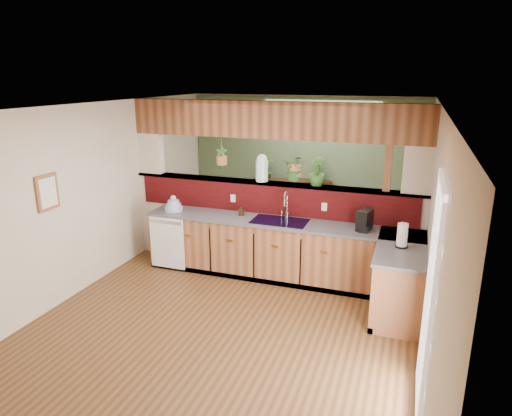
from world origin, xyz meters
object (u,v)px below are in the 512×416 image
(soap_dispenser, at_px, (241,210))
(shelving_console, at_px, (291,205))
(dish_stack, at_px, (174,206))
(faucet, at_px, (286,204))
(coffee_maker, at_px, (365,221))
(paper_towel, at_px, (402,236))
(glass_jar, at_px, (262,168))

(soap_dispenser, distance_m, shelving_console, 2.26)
(dish_stack, bearing_deg, shelving_console, 60.40)
(faucet, relative_size, coffee_maker, 1.47)
(dish_stack, relative_size, paper_towel, 0.87)
(coffee_maker, bearing_deg, paper_towel, -27.24)
(shelving_console, bearing_deg, paper_towel, -72.85)
(coffee_maker, relative_size, paper_towel, 0.88)
(dish_stack, bearing_deg, coffee_maker, 0.39)
(soap_dispenser, bearing_deg, coffee_maker, -2.97)
(soap_dispenser, xyz_separation_m, coffee_maker, (1.85, -0.10, 0.05))
(paper_towel, distance_m, shelving_console, 3.57)
(soap_dispenser, height_order, paper_towel, paper_towel)
(paper_towel, distance_m, glass_jar, 2.38)
(glass_jar, bearing_deg, faucet, -25.37)
(dish_stack, bearing_deg, faucet, 6.31)
(faucet, height_order, shelving_console, faucet)
(faucet, bearing_deg, coffee_maker, -8.63)
(dish_stack, distance_m, shelving_console, 2.70)
(faucet, bearing_deg, shelving_console, 102.59)
(faucet, distance_m, soap_dispenser, 0.70)
(soap_dispenser, distance_m, glass_jar, 0.72)
(coffee_maker, xyz_separation_m, shelving_console, (-1.64, 2.29, -0.53))
(faucet, relative_size, dish_stack, 1.49)
(soap_dispenser, xyz_separation_m, shelving_console, (0.21, 2.20, -0.48))
(dish_stack, height_order, glass_jar, glass_jar)
(coffee_maker, xyz_separation_m, paper_towel, (0.51, -0.49, 0.02))
(soap_dispenser, relative_size, coffee_maker, 0.58)
(faucet, distance_m, coffee_maker, 1.19)
(paper_towel, bearing_deg, glass_jar, 157.49)
(paper_towel, xyz_separation_m, shelving_console, (-2.16, 2.79, -0.55))
(faucet, xyz_separation_m, glass_jar, (-0.45, 0.22, 0.47))
(dish_stack, distance_m, coffee_maker, 2.96)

